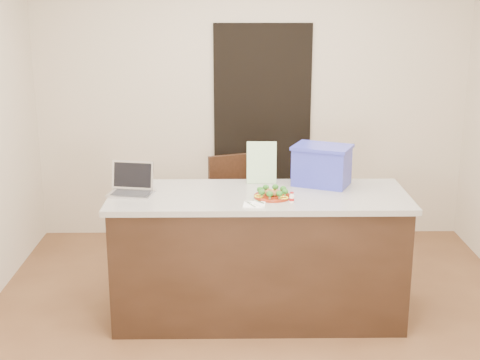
{
  "coord_description": "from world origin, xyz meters",
  "views": [
    {
      "loc": [
        -0.19,
        -4.16,
        2.25
      ],
      "look_at": [
        -0.13,
        0.2,
        1.03
      ],
      "focal_mm": 50.0,
      "sensor_mm": 36.0,
      "label": 1
    }
  ],
  "objects_px": {
    "napkin": "(254,205)",
    "blue_box": "(322,165)",
    "chair": "(233,205)",
    "plate": "(272,196)",
    "laptop": "(132,185)",
    "yogurt_bottle": "(292,198)",
    "island": "(258,256)"
  },
  "relations": [
    {
      "from": "plate",
      "to": "blue_box",
      "type": "distance_m",
      "value": 0.5
    },
    {
      "from": "plate",
      "to": "chair",
      "type": "xyz_separation_m",
      "value": [
        -0.27,
        1.01,
        -0.39
      ]
    },
    {
      "from": "laptop",
      "to": "chair",
      "type": "distance_m",
      "value": 1.21
    },
    {
      "from": "yogurt_bottle",
      "to": "blue_box",
      "type": "relative_size",
      "value": 0.15
    },
    {
      "from": "yogurt_bottle",
      "to": "chair",
      "type": "relative_size",
      "value": 0.08
    },
    {
      "from": "laptop",
      "to": "chair",
      "type": "xyz_separation_m",
      "value": [
        0.7,
        0.88,
        -0.44
      ]
    },
    {
      "from": "island",
      "to": "napkin",
      "type": "bearing_deg",
      "value": -99.06
    },
    {
      "from": "plate",
      "to": "blue_box",
      "type": "bearing_deg",
      "value": 39.82
    },
    {
      "from": "plate",
      "to": "chair",
      "type": "distance_m",
      "value": 1.11
    },
    {
      "from": "yogurt_bottle",
      "to": "blue_box",
      "type": "bearing_deg",
      "value": 59.41
    },
    {
      "from": "plate",
      "to": "blue_box",
      "type": "height_order",
      "value": "blue_box"
    },
    {
      "from": "napkin",
      "to": "chair",
      "type": "relative_size",
      "value": 0.15
    },
    {
      "from": "island",
      "to": "laptop",
      "type": "bearing_deg",
      "value": 177.25
    },
    {
      "from": "plate",
      "to": "yogurt_bottle",
      "type": "height_order",
      "value": "yogurt_bottle"
    },
    {
      "from": "plate",
      "to": "napkin",
      "type": "relative_size",
      "value": 1.8
    },
    {
      "from": "plate",
      "to": "blue_box",
      "type": "relative_size",
      "value": 0.53
    },
    {
      "from": "island",
      "to": "laptop",
      "type": "height_order",
      "value": "laptop"
    },
    {
      "from": "laptop",
      "to": "blue_box",
      "type": "relative_size",
      "value": 0.69
    },
    {
      "from": "yogurt_bottle",
      "to": "laptop",
      "type": "xyz_separation_m",
      "value": [
        -1.09,
        0.24,
        0.03
      ]
    },
    {
      "from": "yogurt_bottle",
      "to": "laptop",
      "type": "relative_size",
      "value": 0.22
    },
    {
      "from": "blue_box",
      "to": "chair",
      "type": "xyz_separation_m",
      "value": [
        -0.64,
        0.7,
        -0.52
      ]
    },
    {
      "from": "yogurt_bottle",
      "to": "laptop",
      "type": "bearing_deg",
      "value": 167.37
    },
    {
      "from": "yogurt_bottle",
      "to": "chair",
      "type": "distance_m",
      "value": 1.26
    },
    {
      "from": "blue_box",
      "to": "chair",
      "type": "distance_m",
      "value": 1.08
    },
    {
      "from": "plate",
      "to": "yogurt_bottle",
      "type": "relative_size",
      "value": 3.53
    },
    {
      "from": "napkin",
      "to": "chair",
      "type": "bearing_deg",
      "value": 96.75
    },
    {
      "from": "plate",
      "to": "island",
      "type": "bearing_deg",
      "value": 135.71
    },
    {
      "from": "plate",
      "to": "napkin",
      "type": "xyz_separation_m",
      "value": [
        -0.13,
        -0.17,
        -0.01
      ]
    },
    {
      "from": "laptop",
      "to": "plate",
      "type": "bearing_deg",
      "value": 2.67
    },
    {
      "from": "plate",
      "to": "laptop",
      "type": "bearing_deg",
      "value": 172.42
    },
    {
      "from": "island",
      "to": "blue_box",
      "type": "bearing_deg",
      "value": 25.89
    },
    {
      "from": "napkin",
      "to": "blue_box",
      "type": "xyz_separation_m",
      "value": [
        0.5,
        0.48,
        0.14
      ]
    }
  ]
}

